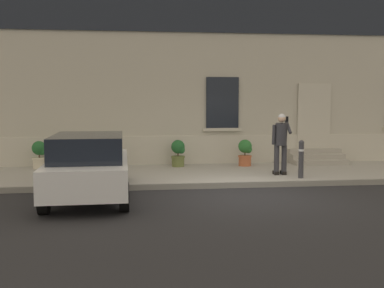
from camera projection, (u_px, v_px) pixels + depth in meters
ground_plane at (244, 195)px, 11.21m from camera, size 80.00×80.00×0.00m
sidewalk at (222, 174)px, 13.97m from camera, size 24.00×3.60×0.15m
curb_edge at (235, 185)px, 12.13m from camera, size 24.00×0.12×0.15m
building_facade at (210, 58)px, 16.09m from camera, size 24.00×1.52×7.50m
entrance_stoop at (317, 158)px, 15.78m from camera, size 1.83×0.96×0.48m
hatchback_car_white at (89, 165)px, 10.71m from camera, size 1.87×4.10×1.50m
bollard_near_person at (301, 158)px, 12.71m from camera, size 0.15×0.15×1.04m
person_on_phone at (281, 140)px, 13.21m from camera, size 0.51×0.47×1.75m
planter_cream at (39, 154)px, 14.55m from camera, size 0.44×0.44×0.86m
planter_charcoal at (109, 154)px, 14.51m from camera, size 0.44×0.44×0.86m
planter_olive at (178, 152)px, 14.95m from camera, size 0.44×0.44×0.86m
planter_terracotta at (245, 152)px, 15.11m from camera, size 0.44×0.44×0.86m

